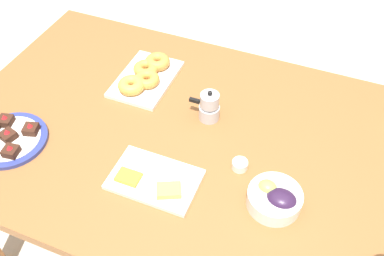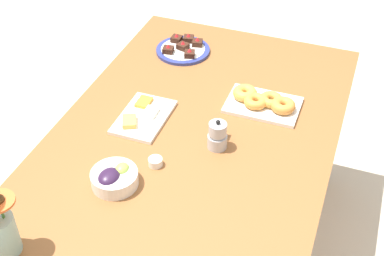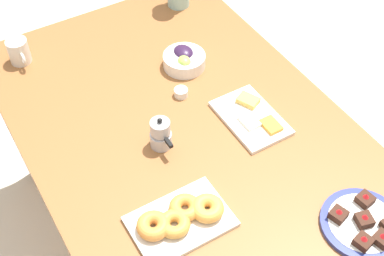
# 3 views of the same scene
# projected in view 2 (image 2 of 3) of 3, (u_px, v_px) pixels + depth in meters

# --- Properties ---
(dining_table) EXTENTS (1.60, 1.00, 0.74)m
(dining_table) POSITION_uv_depth(u_px,v_px,m) (192.00, 154.00, 1.98)
(dining_table) COLOR brown
(dining_table) RESTS_ON ground_plane
(grape_bowl) EXTENTS (0.15, 0.15, 0.07)m
(grape_bowl) POSITION_uv_depth(u_px,v_px,m) (114.00, 178.00, 1.72)
(grape_bowl) COLOR white
(grape_bowl) RESTS_ON dining_table
(cheese_platter) EXTENTS (0.26, 0.17, 0.03)m
(cheese_platter) POSITION_uv_depth(u_px,v_px,m) (143.00, 116.00, 2.00)
(cheese_platter) COLOR white
(cheese_platter) RESTS_ON dining_table
(croissant_platter) EXTENTS (0.19, 0.28, 0.05)m
(croissant_platter) POSITION_uv_depth(u_px,v_px,m) (263.00, 102.00, 2.05)
(croissant_platter) COLOR white
(croissant_platter) RESTS_ON dining_table
(jam_cup_honey) EXTENTS (0.05, 0.05, 0.03)m
(jam_cup_honey) POSITION_uv_depth(u_px,v_px,m) (155.00, 162.00, 1.80)
(jam_cup_honey) COLOR white
(jam_cup_honey) RESTS_ON dining_table
(dessert_plate) EXTENTS (0.24, 0.24, 0.05)m
(dessert_plate) POSITION_uv_depth(u_px,v_px,m) (183.00, 49.00, 2.37)
(dessert_plate) COLOR navy
(dessert_plate) RESTS_ON dining_table
(flower_vase) EXTENTS (0.12, 0.12, 0.25)m
(flower_vase) POSITION_uv_depth(u_px,v_px,m) (0.00, 230.00, 1.48)
(flower_vase) COLOR #99C1B7
(flower_vase) RESTS_ON dining_table
(moka_pot) EXTENTS (0.11, 0.07, 0.12)m
(moka_pot) POSITION_uv_depth(u_px,v_px,m) (218.00, 136.00, 1.85)
(moka_pot) COLOR #B7B7BC
(moka_pot) RESTS_ON dining_table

